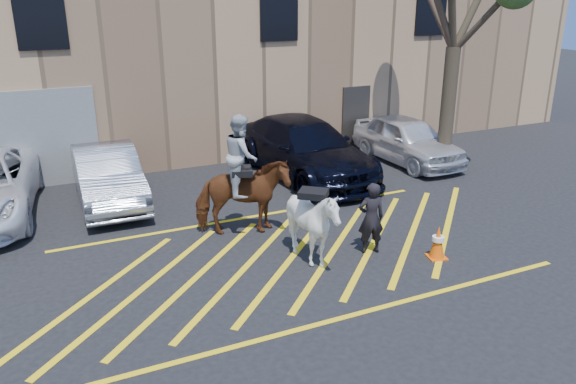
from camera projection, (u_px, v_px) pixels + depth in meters
name	position (u px, v px, depth m)	size (l,w,h in m)	color
ground	(286.00, 252.00, 12.19)	(90.00, 90.00, 0.00)	black
car_silver_sedan	(108.00, 176.00, 14.89)	(1.57, 4.49, 1.48)	#9B9FAA
car_blue_suv	(304.00, 148.00, 17.02)	(2.41, 5.94, 1.72)	black
car_white_suv	(407.00, 140.00, 18.46)	(1.79, 4.44, 1.51)	silver
handler	(371.00, 218.00, 11.94)	(0.58, 0.38, 1.58)	black
warehouse	(152.00, 39.00, 21.19)	(32.42, 10.20, 7.30)	tan
hatching_zone	(292.00, 257.00, 11.93)	(12.60, 5.12, 0.01)	yellow
mounted_bay	(242.00, 188.00, 12.75)	(2.33, 1.53, 2.82)	brown
saddled_white	(313.00, 224.00, 11.44)	(2.06, 2.08, 1.71)	white
traffic_cone	(438.00, 242.00, 11.81)	(0.46, 0.46, 0.73)	#EC5B09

